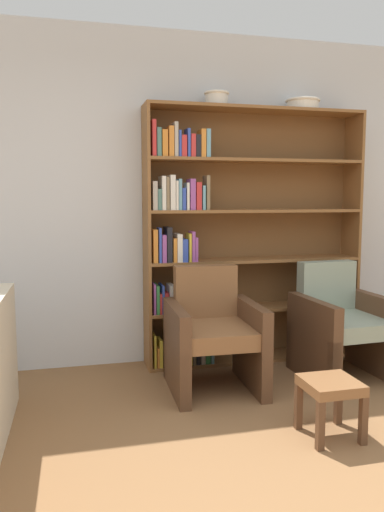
% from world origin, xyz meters
% --- Properties ---
extents(wall_back, '(12.00, 0.06, 2.75)m').
position_xyz_m(wall_back, '(0.00, 2.46, 1.38)').
color(wall_back, silver).
rests_on(wall_back, ground).
extents(bookshelf, '(1.86, 0.30, 2.12)m').
position_xyz_m(bookshelf, '(0.30, 2.29, 1.05)').
color(bookshelf, brown).
rests_on(bookshelf, ground).
extents(bowl_brass, '(0.20, 0.20, 0.11)m').
position_xyz_m(bowl_brass, '(0.15, 2.27, 2.19)').
color(bowl_brass, silver).
rests_on(bowl_brass, bookshelf).
extents(bowl_sage, '(0.29, 0.29, 0.09)m').
position_xyz_m(bowl_sage, '(0.91, 2.27, 2.18)').
color(bowl_sage, silver).
rests_on(bowl_sage, bookshelf).
extents(armchair_leather, '(0.66, 0.70, 0.88)m').
position_xyz_m(armchair_leather, '(-0.04, 1.73, 0.40)').
color(armchair_leather, brown).
rests_on(armchair_leather, ground).
extents(armchair_cushioned, '(0.67, 0.71, 0.88)m').
position_xyz_m(armchair_cushioned, '(1.01, 1.73, 0.40)').
color(armchair_cushioned, brown).
rests_on(armchair_cushioned, ground).
extents(footstool, '(0.31, 0.31, 0.34)m').
position_xyz_m(footstool, '(0.41, 0.82, 0.27)').
color(footstool, brown).
rests_on(footstool, ground).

